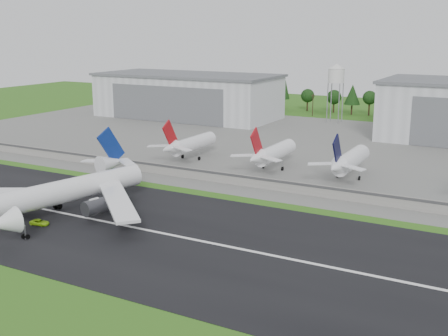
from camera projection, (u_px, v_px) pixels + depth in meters
The scene contains 14 objects.
ground at pixel (98, 240), 124.56m from camera, with size 600.00×600.00×0.00m, color #1F5C15.
runway at pixel (126, 226), 133.08m from camera, with size 320.00×60.00×0.10m, color black.
runway_centerline at pixel (126, 226), 133.06m from camera, with size 220.00×1.00×0.02m, color white.
apron at pixel (296, 145), 226.96m from camera, with size 320.00×150.00×0.10m, color slate.
blast_fence at pixel (218, 177), 171.06m from camera, with size 240.00×0.61×3.50m.
hangar_west at pixel (187, 95), 299.67m from camera, with size 97.00×44.00×23.20m.
water_tower at pixel (336, 74), 278.94m from camera, with size 8.40×8.40×29.40m.
utility_poles at pixel (352, 119), 295.25m from camera, with size 230.00×3.00×12.00m, color black, non-canonical shape.
treeline at pixel (360, 115), 308.05m from camera, with size 320.00×16.00×22.00m, color black, non-canonical shape.
main_airliner at pixel (65, 196), 140.14m from camera, with size 55.64×58.65×18.17m.
ground_vehicle at pixel (40, 222), 133.51m from camera, with size 2.21×4.80×1.33m, color #A4E11A.
parked_jet_red_a at pixel (188, 144), 199.66m from camera, with size 7.36×31.29×16.36m.
parked_jet_red_b at pixel (271, 153), 184.72m from camera, with size 7.36×31.29×16.40m.
parked_jet_navy at pixel (348, 161), 172.78m from camera, with size 7.36×31.29×16.60m.
Camera 1 is at (80.62, -89.59, 45.03)m, focal length 45.00 mm.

